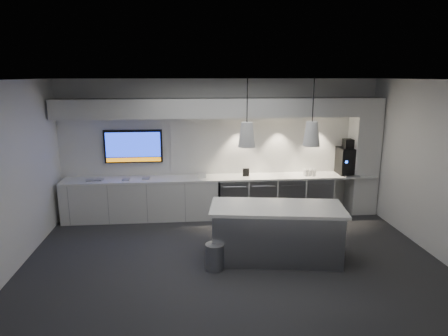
{
  "coord_description": "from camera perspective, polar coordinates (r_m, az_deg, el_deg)",
  "views": [
    {
      "loc": [
        -0.73,
        -6.25,
        3.07
      ],
      "look_at": [
        -0.04,
        1.1,
        1.35
      ],
      "focal_mm": 32.0,
      "sensor_mm": 36.0,
      "label": 1
    }
  ],
  "objects": [
    {
      "name": "sign_white",
      "position": [
        8.59,
        -3.17,
        -1.04
      ],
      "size": [
        0.18,
        0.04,
        0.14
      ],
      "primitive_type": "cube",
      "rotation": [
        0.0,
        0.0,
        0.11
      ],
      "color": "white",
      "rests_on": "back_counter"
    },
    {
      "name": "island",
      "position": [
        6.89,
        7.49,
        -9.13
      ],
      "size": [
        2.33,
        1.27,
        0.94
      ],
      "rotation": [
        0.0,
        0.0,
        -0.15
      ],
      "color": "gray",
      "rests_on": "floor"
    },
    {
      "name": "tray_d",
      "position": [
        8.73,
        -11.06,
        -1.43
      ],
      "size": [
        0.16,
        0.16,
        0.02
      ],
      "primitive_type": "cube",
      "rotation": [
        0.0,
        0.0,
        -0.02
      ],
      "color": "gray",
      "rests_on": "back_counter"
    },
    {
      "name": "wall_left",
      "position": [
        7.01,
        -28.46,
        -1.41
      ],
      "size": [
        0.0,
        7.0,
        7.0
      ],
      "primitive_type": "plane",
      "rotation": [
        1.57,
        0.0,
        1.57
      ],
      "color": "white",
      "rests_on": "floor"
    },
    {
      "name": "back_counter",
      "position": [
        8.73,
        -0.37,
        -1.4
      ],
      "size": [
        6.8,
        0.65,
        0.04
      ],
      "primitive_type": "cube",
      "color": "white",
      "rests_on": "left_base_cabinets"
    },
    {
      "name": "pendant_left",
      "position": [
        6.34,
        3.27,
        4.81
      ],
      "size": [
        0.28,
        0.28,
        1.09
      ],
      "color": "silver",
      "rests_on": "ceiling"
    },
    {
      "name": "ceiling",
      "position": [
        6.29,
        1.35,
        12.5
      ],
      "size": [
        7.0,
        7.0,
        0.0
      ],
      "primitive_type": "plane",
      "rotation": [
        3.14,
        0.0,
        0.0
      ],
      "color": "black",
      "rests_on": "wall_back"
    },
    {
      "name": "wall_tv",
      "position": [
        8.9,
        -12.83,
        3.03
      ],
      "size": [
        1.25,
        0.07,
        0.72
      ],
      "color": "black",
      "rests_on": "wall_back"
    },
    {
      "name": "soffit",
      "position": [
        8.5,
        -0.4,
        8.61
      ],
      "size": [
        6.9,
        0.6,
        0.4
      ],
      "primitive_type": "cube",
      "color": "silver",
      "rests_on": "wall_back"
    },
    {
      "name": "pendant_right",
      "position": [
        6.58,
        12.41,
        4.83
      ],
      "size": [
        0.28,
        0.28,
        1.09
      ],
      "color": "silver",
      "rests_on": "ceiling"
    },
    {
      "name": "bin",
      "position": [
        6.59,
        -1.33,
        -12.54
      ],
      "size": [
        0.31,
        0.31,
        0.43
      ],
      "primitive_type": "cylinder",
      "rotation": [
        0.0,
        0.0,
        -0.03
      ],
      "color": "gray",
      "rests_on": "floor"
    },
    {
      "name": "cup_cluster",
      "position": [
        9.03,
        12.13,
        -0.62
      ],
      "size": [
        0.25,
        0.16,
        0.14
      ],
      "primitive_type": null,
      "color": "silver",
      "rests_on": "back_counter"
    },
    {
      "name": "fridge_unit_a",
      "position": [
        8.88,
        1.25,
        -4.2
      ],
      "size": [
        0.6,
        0.61,
        0.85
      ],
      "primitive_type": "cube",
      "color": "gray",
      "rests_on": "floor"
    },
    {
      "name": "left_base_cabinets",
      "position": [
        8.88,
        -11.72,
        -4.44
      ],
      "size": [
        3.3,
        0.63,
        0.86
      ],
      "primitive_type": "cube",
      "color": "silver",
      "rests_on": "floor"
    },
    {
      "name": "fridge_unit_d",
      "position": [
        9.28,
        12.95,
        -3.78
      ],
      "size": [
        0.6,
        0.61,
        0.85
      ],
      "primitive_type": "cube",
      "color": "gray",
      "rests_on": "floor"
    },
    {
      "name": "backsplash",
      "position": [
        9.06,
        7.05,
        3.38
      ],
      "size": [
        4.6,
        0.03,
        1.3
      ],
      "primitive_type": "cube",
      "color": "silver",
      "rests_on": "wall_back"
    },
    {
      "name": "column",
      "position": [
        9.48,
        19.27,
        1.63
      ],
      "size": [
        0.55,
        0.55,
        2.6
      ],
      "primitive_type": "cube",
      "color": "silver",
      "rests_on": "floor"
    },
    {
      "name": "wall_front",
      "position": [
        4.12,
        5.3,
        -9.27
      ],
      "size": [
        7.0,
        0.0,
        7.0
      ],
      "primitive_type": "plane",
      "rotation": [
        -1.57,
        0.0,
        0.0
      ],
      "color": "white",
      "rests_on": "floor"
    },
    {
      "name": "tray_b",
      "position": [
        8.84,
        -17.43,
        -1.61
      ],
      "size": [
        0.19,
        0.19,
        0.02
      ],
      "primitive_type": "cube",
      "rotation": [
        0.0,
        0.0,
        -0.2
      ],
      "color": "gray",
      "rests_on": "back_counter"
    },
    {
      "name": "tray_a",
      "position": [
        8.86,
        -18.64,
        -1.67
      ],
      "size": [
        0.2,
        0.2,
        0.02
      ],
      "primitive_type": "cube",
      "rotation": [
        0.0,
        0.0,
        0.28
      ],
      "color": "gray",
      "rests_on": "back_counter"
    },
    {
      "name": "floor",
      "position": [
        7.0,
        1.22,
        -12.89
      ],
      "size": [
        7.0,
        7.0,
        0.0
      ],
      "primitive_type": "plane",
      "color": "#2C2C2E",
      "rests_on": "ground"
    },
    {
      "name": "fridge_unit_c",
      "position": [
        9.1,
        9.17,
        -3.93
      ],
      "size": [
        0.6,
        0.61,
        0.85
      ],
      "primitive_type": "cube",
      "color": "gray",
      "rests_on": "floor"
    },
    {
      "name": "tray_c",
      "position": [
        8.72,
        -13.82,
        -1.57
      ],
      "size": [
        0.16,
        0.16,
        0.02
      ],
      "primitive_type": "cube",
      "rotation": [
        0.0,
        0.0,
        0.01
      ],
      "color": "gray",
      "rests_on": "back_counter"
    },
    {
      "name": "coffee_machine",
      "position": [
        9.36,
        17.28,
        1.15
      ],
      "size": [
        0.44,
        0.61,
        0.79
      ],
      "rotation": [
        0.0,
        0.0,
        -0.02
      ],
      "color": "black",
      "rests_on": "back_counter"
    },
    {
      "name": "wall_right",
      "position": [
        7.7,
        28.12,
        -0.2
      ],
      "size": [
        0.0,
        7.0,
        7.0
      ],
      "primitive_type": "plane",
      "rotation": [
        1.57,
        0.0,
        -1.57
      ],
      "color": "white",
      "rests_on": "floor"
    },
    {
      "name": "wall_back",
      "position": [
        8.91,
        -0.55,
        2.99
      ],
      "size": [
        7.0,
        0.0,
        7.0
      ],
      "primitive_type": "plane",
      "rotation": [
        1.57,
        0.0,
        0.0
      ],
      "color": "white",
      "rests_on": "floor"
    },
    {
      "name": "fridge_unit_b",
      "position": [
        8.97,
        5.26,
        -4.07
      ],
      "size": [
        0.6,
        0.61,
        0.85
      ],
      "primitive_type": "cube",
      "color": "gray",
      "rests_on": "floor"
    },
    {
      "name": "sign_black",
      "position": [
        8.75,
        3.15,
        -0.64
      ],
      "size": [
        0.14,
        0.02,
        0.18
      ],
      "primitive_type": "cube",
      "rotation": [
        0.0,
        0.0,
        0.0
      ],
      "color": "black",
      "rests_on": "back_counter"
    }
  ]
}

